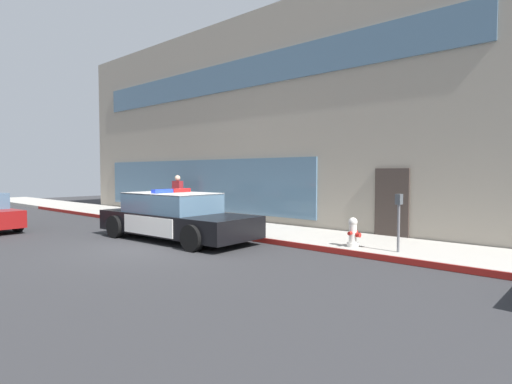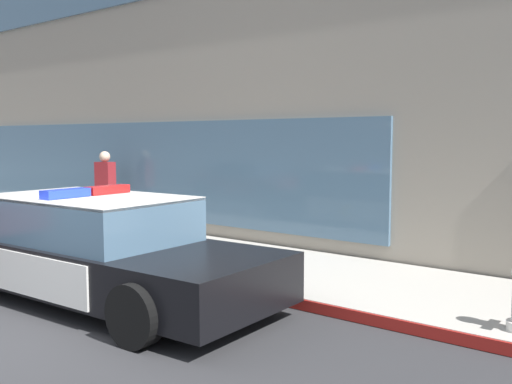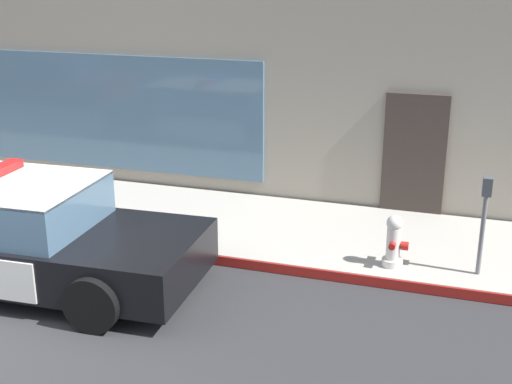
{
  "view_description": "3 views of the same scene",
  "coord_description": "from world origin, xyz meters",
  "px_view_note": "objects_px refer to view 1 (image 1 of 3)",
  "views": [
    {
      "loc": [
        9.05,
        -6.29,
        1.99
      ],
      "look_at": [
        2.19,
        1.43,
        1.49
      ],
      "focal_mm": 28.62,
      "sensor_mm": 36.0,
      "label": 1
    },
    {
      "loc": [
        5.63,
        -3.49,
        2.15
      ],
      "look_at": [
        1.73,
        1.45,
        1.55
      ],
      "focal_mm": 40.09,
      "sensor_mm": 36.0,
      "label": 2
    },
    {
      "loc": [
        5.06,
        -5.85,
        4.04
      ],
      "look_at": [
        2.71,
        1.39,
        1.48
      ],
      "focal_mm": 47.8,
      "sensor_mm": 36.0,
      "label": 3
    }
  ],
  "objects_px": {
    "parking_meter": "(399,212)",
    "police_cruiser": "(175,217)",
    "fire_hydrant": "(353,233)",
    "pedestrian_on_sidewalk": "(178,195)"
  },
  "relations": [
    {
      "from": "fire_hydrant",
      "to": "pedestrian_on_sidewalk",
      "type": "distance_m",
      "value": 9.28
    },
    {
      "from": "fire_hydrant",
      "to": "parking_meter",
      "type": "distance_m",
      "value": 1.25
    },
    {
      "from": "police_cruiser",
      "to": "pedestrian_on_sidewalk",
      "type": "xyz_separation_m",
      "value": [
        -4.21,
        3.33,
        0.33
      ]
    },
    {
      "from": "fire_hydrant",
      "to": "parking_meter",
      "type": "height_order",
      "value": "parking_meter"
    },
    {
      "from": "police_cruiser",
      "to": "pedestrian_on_sidewalk",
      "type": "distance_m",
      "value": 5.38
    },
    {
      "from": "fire_hydrant",
      "to": "pedestrian_on_sidewalk",
      "type": "bearing_deg",
      "value": 169.71
    },
    {
      "from": "police_cruiser",
      "to": "fire_hydrant",
      "type": "xyz_separation_m",
      "value": [
        4.91,
        1.68,
        -0.18
      ]
    },
    {
      "from": "fire_hydrant",
      "to": "parking_meter",
      "type": "xyz_separation_m",
      "value": [
        1.1,
        0.09,
        0.58
      ]
    },
    {
      "from": "parking_meter",
      "to": "police_cruiser",
      "type": "bearing_deg",
      "value": -163.61
    },
    {
      "from": "pedestrian_on_sidewalk",
      "to": "fire_hydrant",
      "type": "bearing_deg",
      "value": -110.72
    }
  ]
}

